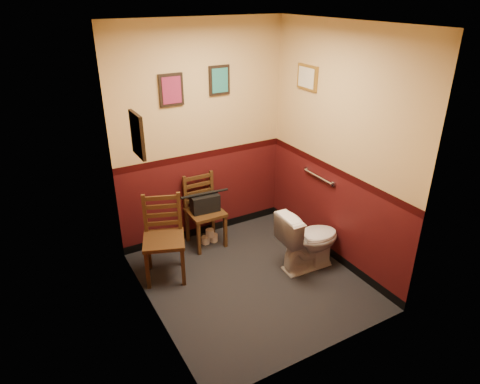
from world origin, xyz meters
name	(u,v)px	position (x,y,z in m)	size (l,w,h in m)	color
floor	(251,281)	(0.00, 0.00, 0.00)	(2.20, 2.40, 0.00)	black
ceiling	(254,23)	(0.00, 0.00, 2.70)	(2.20, 2.40, 0.00)	silver
wall_back	(201,136)	(0.00, 1.20, 1.35)	(2.20, 2.70, 0.00)	#410E0F
wall_front	(333,222)	(0.00, -1.20, 1.35)	(2.20, 2.70, 0.00)	#410E0F
wall_left	(145,193)	(-1.10, 0.00, 1.35)	(2.40, 2.70, 0.00)	#410E0F
wall_right	(338,151)	(1.10, 0.00, 1.35)	(2.40, 2.70, 0.00)	#410E0F
grab_bar	(318,177)	(1.07, 0.25, 0.95)	(0.05, 0.56, 0.06)	silver
framed_print_back_a	(171,90)	(-0.35, 1.18, 1.95)	(0.28, 0.04, 0.36)	black
framed_print_back_b	(219,80)	(0.25, 1.18, 2.00)	(0.26, 0.04, 0.34)	black
framed_print_left	(138,135)	(-1.08, 0.10, 1.85)	(0.04, 0.30, 0.38)	black
framed_print_right	(307,77)	(1.08, 0.60, 2.05)	(0.04, 0.34, 0.28)	olive
toilet	(309,240)	(0.72, -0.08, 0.36)	(0.41, 0.74, 0.72)	white
toilet_brush	(323,254)	(0.97, -0.07, 0.07)	(0.12, 0.12, 0.44)	silver
chair_left	(164,238)	(-0.78, 0.59, 0.48)	(0.57, 0.57, 0.95)	#442A14
chair_right	(204,211)	(-0.10, 0.99, 0.45)	(0.43, 0.43, 0.91)	#442A14
handbag	(205,203)	(-0.10, 0.95, 0.58)	(0.36, 0.20, 0.25)	black
tp_stack	(210,237)	(-0.05, 0.95, 0.08)	(0.22, 0.11, 0.19)	silver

